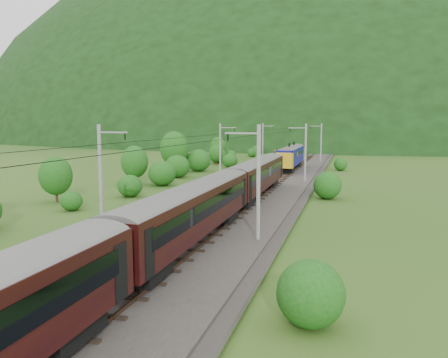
# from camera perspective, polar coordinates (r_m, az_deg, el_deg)

# --- Properties ---
(ground) EXTENTS (600.00, 600.00, 0.00)m
(ground) POSITION_cam_1_polar(r_m,az_deg,el_deg) (32.91, -6.29, -7.50)
(ground) COLOR #2A5119
(ground) RESTS_ON ground
(railbed) EXTENTS (14.00, 220.00, 0.30)m
(railbed) POSITION_cam_1_polar(r_m,az_deg,el_deg) (42.04, -1.06, -3.98)
(railbed) COLOR #38332D
(railbed) RESTS_ON ground
(track_left) EXTENTS (2.40, 220.00, 0.27)m
(track_left) POSITION_cam_1_polar(r_m,az_deg,el_deg) (42.76, -4.13, -3.50)
(track_left) COLOR brown
(track_left) RESTS_ON railbed
(track_right) EXTENTS (2.40, 220.00, 0.27)m
(track_right) POSITION_cam_1_polar(r_m,az_deg,el_deg) (41.36, 2.13, -3.86)
(track_right) COLOR brown
(track_right) RESTS_ON railbed
(catenary_left) EXTENTS (2.54, 192.28, 8.00)m
(catenary_left) POSITION_cam_1_polar(r_m,az_deg,el_deg) (64.17, -0.44, 3.87)
(catenary_left) COLOR gray
(catenary_left) RESTS_ON railbed
(catenary_right) EXTENTS (2.54, 192.28, 8.00)m
(catenary_right) POSITION_cam_1_polar(r_m,az_deg,el_deg) (61.78, 10.52, 3.61)
(catenary_right) COLOR gray
(catenary_right) RESTS_ON railbed
(overhead_wires) EXTENTS (4.83, 198.00, 0.03)m
(overhead_wires) POSITION_cam_1_polar(r_m,az_deg,el_deg) (41.24, -1.08, 5.53)
(overhead_wires) COLOR black
(overhead_wires) RESTS_ON ground
(mountain_main) EXTENTS (504.00, 360.00, 244.00)m
(mountain_main) POSITION_cam_1_polar(r_m,az_deg,el_deg) (289.73, 13.89, 5.50)
(mountain_main) COLOR black
(mountain_main) RESTS_ON ground
(mountain_ridge) EXTENTS (336.00, 280.00, 132.00)m
(mountain_ridge) POSITION_cam_1_polar(r_m,az_deg,el_deg) (355.02, -5.65, 5.98)
(mountain_ridge) COLOR black
(mountain_ridge) RESTS_ON ground
(train) EXTENTS (2.73, 108.68, 4.73)m
(train) POSITION_cam_1_polar(r_m,az_deg,el_deg) (28.74, -4.13, -2.98)
(train) COLOR black
(train) RESTS_ON ground
(hazard_post_near) EXTENTS (0.18, 0.18, 1.66)m
(hazard_post_near) POSITION_cam_1_polar(r_m,az_deg,el_deg) (65.04, 4.64, 0.91)
(hazard_post_near) COLOR red
(hazard_post_near) RESTS_ON railbed
(hazard_post_far) EXTENTS (0.16, 0.16, 1.54)m
(hazard_post_far) POSITION_cam_1_polar(r_m,az_deg,el_deg) (55.99, 4.04, -0.19)
(hazard_post_far) COLOR red
(hazard_post_far) RESTS_ON railbed
(signal) EXTENTS (0.23, 0.23, 2.07)m
(signal) POSITION_cam_1_polar(r_m,az_deg,el_deg) (97.90, 6.66, 3.28)
(signal) COLOR black
(signal) RESTS_ON railbed
(vegetation_left) EXTENTS (11.11, 148.94, 6.99)m
(vegetation_left) POSITION_cam_1_polar(r_m,az_deg,el_deg) (51.46, -15.36, 0.64)
(vegetation_left) COLOR #184F15
(vegetation_left) RESTS_ON ground
(vegetation_right) EXTENTS (6.62, 94.71, 2.77)m
(vegetation_right) POSITION_cam_1_polar(r_m,az_deg,el_deg) (28.41, 13.82, -7.38)
(vegetation_right) COLOR #184F15
(vegetation_right) RESTS_ON ground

